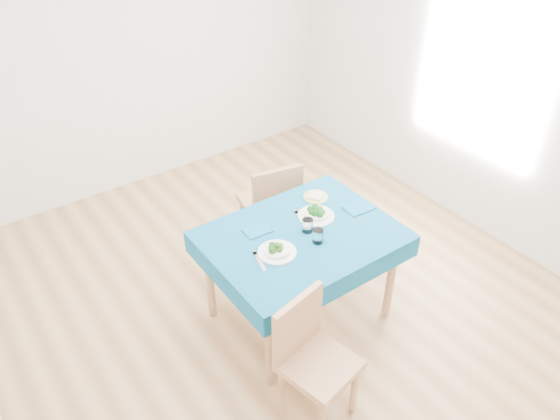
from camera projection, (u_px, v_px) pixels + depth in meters
room_shell at (280, 146)px, 3.42m from camera, size 4.02×4.52×2.73m
table at (300, 276)px, 3.86m from camera, size 1.26×0.96×0.76m
chair_near at (320, 359)px, 3.13m from camera, size 0.47×0.50×0.98m
chair_far at (268, 193)px, 4.47m from camera, size 0.50×0.53×1.05m
bowl_near at (277, 248)px, 3.46m from camera, size 0.25×0.25×0.08m
bowl_far at (316, 212)px, 3.79m from camera, size 0.26×0.26×0.08m
fork_near at (260, 261)px, 3.42m from camera, size 0.07×0.20×0.00m
knife_near at (285, 252)px, 3.49m from camera, size 0.02×0.19×0.00m
fork_far at (302, 219)px, 3.78m from camera, size 0.06×0.20×0.00m
knife_far at (352, 213)px, 3.84m from camera, size 0.06×0.20×0.00m
napkin_near at (257, 231)px, 3.67m from camera, size 0.19×0.14×0.01m
napkin_far at (359, 208)px, 3.88m from camera, size 0.21×0.16×0.01m
tumbler_center at (307, 225)px, 3.64m from camera, size 0.07×0.07×0.10m
tumbler_side at (318, 236)px, 3.55m from camera, size 0.07×0.07×0.10m
side_plate at (316, 197)px, 4.00m from camera, size 0.18×0.18×0.01m
bread_slice at (316, 195)px, 3.99m from camera, size 0.15×0.15×0.02m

